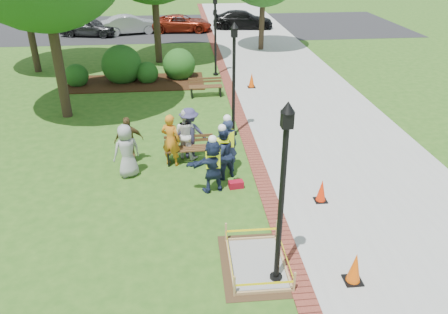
{
  "coord_description": "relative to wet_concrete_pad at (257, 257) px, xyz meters",
  "views": [
    {
      "loc": [
        -0.69,
        -10.36,
        6.99
      ],
      "look_at": [
        0.5,
        1.2,
        1.0
      ],
      "focal_mm": 35.0,
      "sensor_mm": 36.0,
      "label": 1
    }
  ],
  "objects": [
    {
      "name": "parked_car_d",
      "position": [
        3.66,
        28.31,
        -0.23
      ],
      "size": [
        2.51,
        4.88,
        1.53
      ],
      "primitive_type": "imported",
      "rotation": [
        0.0,
        0.0,
        1.47
      ],
      "color": "black",
      "rests_on": "ground"
    },
    {
      "name": "cone_front",
      "position": [
        2.04,
        -0.78,
        0.15
      ],
      "size": [
        0.4,
        0.4,
        0.8
      ],
      "color": "black",
      "rests_on": "ground"
    },
    {
      "name": "ground",
      "position": [
        -0.91,
        2.48,
        -0.23
      ],
      "size": [
        100.0,
        100.0,
        0.0
      ],
      "primitive_type": "plane",
      "color": "#285116",
      "rests_on": "ground"
    },
    {
      "name": "hivis_worker_b",
      "position": [
        -0.21,
        4.63,
        0.74
      ],
      "size": [
        0.62,
        0.43,
        1.98
      ],
      "color": "#17293D",
      "rests_on": "ground"
    },
    {
      "name": "parking_lot",
      "position": [
        -0.91,
        29.48,
        -0.23
      ],
      "size": [
        36.0,
        12.0,
        0.01
      ],
      "primitive_type": "cube",
      "color": "black",
      "rests_on": "ground"
    },
    {
      "name": "cone_back",
      "position": [
        2.3,
        2.51,
        0.11
      ],
      "size": [
        0.36,
        0.36,
        0.71
      ],
      "color": "black",
      "rests_on": "ground"
    },
    {
      "name": "hivis_worker_c",
      "position": [
        -0.42,
        4.19,
        0.68
      ],
      "size": [
        0.64,
        0.57,
        1.85
      ],
      "color": "#161F39",
      "rests_on": "ground"
    },
    {
      "name": "casual_person_c",
      "position": [
        -1.51,
        5.77,
        0.64
      ],
      "size": [
        0.67,
        0.59,
        1.76
      ],
      "color": "silver",
      "rests_on": "ground"
    },
    {
      "name": "parked_car_c",
      "position": [
        -1.31,
        27.54,
        -0.23
      ],
      "size": [
        2.11,
        4.44,
        1.42
      ],
      "primitive_type": "imported",
      "rotation": [
        0.0,
        0.0,
        1.52
      ],
      "color": "maroon",
      "rests_on": "ground"
    },
    {
      "name": "brick_edging",
      "position": [
        0.84,
        12.48,
        -0.22
      ],
      "size": [
        0.5,
        60.0,
        0.03
      ],
      "primitive_type": "cube",
      "color": "maroon",
      "rests_on": "ground"
    },
    {
      "name": "lamp_near",
      "position": [
        0.34,
        -0.52,
        2.25
      ],
      "size": [
        0.28,
        0.28,
        4.26
      ],
      "color": "black",
      "rests_on": "ground"
    },
    {
      "name": "parked_car_a",
      "position": [
        -8.32,
        26.59,
        -0.23
      ],
      "size": [
        3.08,
        5.2,
        1.59
      ],
      "primitive_type": "imported",
      "rotation": [
        0.0,
        0.0,
        1.36
      ],
      "color": "#262628",
      "rests_on": "ground"
    },
    {
      "name": "casual_person_d",
      "position": [
        -3.41,
        5.55,
        0.58
      ],
      "size": [
        0.58,
        0.44,
        1.64
      ],
      "color": "brown",
      "rests_on": "ground"
    },
    {
      "name": "shrub_b",
      "position": [
        -4.6,
        14.84,
        -0.23
      ],
      "size": [
        2.06,
        2.06,
        2.06
      ],
      "primitive_type": "sphere",
      "color": "#224915",
      "rests_on": "ground"
    },
    {
      "name": "wet_concrete_pad",
      "position": [
        0.0,
        0.0,
        0.0
      ],
      "size": [
        1.72,
        2.32,
        0.55
      ],
      "color": "#47331E",
      "rests_on": "ground"
    },
    {
      "name": "casual_person_b",
      "position": [
        -2.01,
        5.25,
        0.67
      ],
      "size": [
        0.68,
        0.58,
        1.8
      ],
      "color": "#C56A17",
      "rests_on": "ground"
    },
    {
      "name": "lamp_far",
      "position": [
        0.34,
        15.48,
        2.25
      ],
      "size": [
        0.28,
        0.28,
        4.26
      ],
      "color": "black",
      "rests_on": "ground"
    },
    {
      "name": "hivis_worker_a",
      "position": [
        -0.76,
        3.45,
        0.68
      ],
      "size": [
        0.6,
        0.46,
        1.83
      ],
      "color": "#1A2143",
      "rests_on": "ground"
    },
    {
      "name": "toolbox",
      "position": [
        -0.05,
        3.53,
        -0.12
      ],
      "size": [
        0.47,
        0.3,
        0.22
      ],
      "primitive_type": "cube",
      "rotation": [
        0.0,
        0.0,
        0.13
      ],
      "color": "maroon",
      "rests_on": "ground"
    },
    {
      "name": "shrub_a",
      "position": [
        -6.86,
        14.36,
        -0.23
      ],
      "size": [
        1.19,
        1.19,
        1.19
      ],
      "primitive_type": "sphere",
      "color": "#224915",
      "rests_on": "ground"
    },
    {
      "name": "sidewalk",
      "position": [
        4.09,
        12.48,
        -0.22
      ],
      "size": [
        6.0,
        60.0,
        0.02
      ],
      "primitive_type": "cube",
      "color": "#9E9E99",
      "rests_on": "ground"
    },
    {
      "name": "shrub_c",
      "position": [
        -3.31,
        14.57,
        -0.23
      ],
      "size": [
        1.15,
        1.15,
        1.15
      ],
      "primitive_type": "sphere",
      "color": "#224915",
      "rests_on": "ground"
    },
    {
      "name": "shrub_e",
      "position": [
        -4.25,
        15.11,
        -0.23
      ],
      "size": [
        1.02,
        1.02,
        1.02
      ],
      "primitive_type": "sphere",
      "color": "#224915",
      "rests_on": "ground"
    },
    {
      "name": "lamp_mid",
      "position": [
        0.34,
        7.48,
        2.25
      ],
      "size": [
        0.28,
        0.28,
        4.26
      ],
      "color": "black",
      "rests_on": "ground"
    },
    {
      "name": "bench_far",
      "position": [
        -0.43,
        12.04,
        0.04
      ],
      "size": [
        1.6,
        0.61,
        0.85
      ],
      "color": "brown",
      "rests_on": "ground"
    },
    {
      "name": "bench_near",
      "position": [
        -1.41,
        5.39,
        0.05
      ],
      "size": [
        1.67,
        0.62,
        0.9
      ],
      "color": "#50351B",
      "rests_on": "ground"
    },
    {
      "name": "mulch_bed",
      "position": [
        -3.91,
        14.48,
        -0.21
      ],
      "size": [
        7.0,
        3.0,
        0.05
      ],
      "primitive_type": "cube",
      "color": "#381E0F",
      "rests_on": "ground"
    },
    {
      "name": "cone_far",
      "position": [
        1.95,
        13.1,
        0.13
      ],
      "size": [
        0.38,
        0.38,
        0.76
      ],
      "color": "black",
      "rests_on": "ground"
    },
    {
      "name": "casual_person_e",
      "position": [
        -1.38,
        5.77,
        0.66
      ],
      "size": [
        0.59,
        0.4,
        1.8
      ],
      "color": "#36335A",
      "rests_on": "ground"
    },
    {
      "name": "parked_car_b",
      "position": [
        -5.22,
        27.05,
        -0.23
      ],
      "size": [
        3.15,
        5.06,
        1.53
      ],
      "primitive_type": "imported",
      "rotation": [
        0.0,
        0.0,
        1.82
      ],
      "color": "#9F9EA3",
      "rests_on": "ground"
    },
    {
      "name": "shrub_d",
      "position": [
        -1.64,
        15.13,
        -0.23
      ],
      "size": [
        1.72,
        1.72,
        1.72
      ],
      "primitive_type": "sphere",
      "color": "#224915",
      "rests_on": "ground"
    },
    {
      "name": "casual_person_a",
      "position": [
        -3.39,
        4.64,
        0.64
      ],
      "size": [
        0.66,
        0.57,
        1.75
      ],
      "color": "gray",
      "rests_on": "ground"
    }
  ]
}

